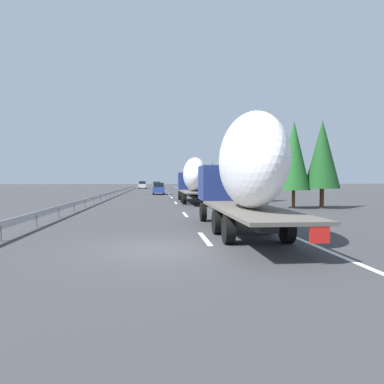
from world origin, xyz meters
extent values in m
plane|color=#38383A|center=(40.00, 0.00, 0.00)|extent=(260.00, 260.00, 0.00)
cube|color=white|center=(2.00, -1.80, 0.00)|extent=(3.20, 0.20, 0.01)
cube|color=white|center=(11.89, -1.80, 0.00)|extent=(3.20, 0.20, 0.01)
cube|color=white|center=(23.93, -1.80, 0.00)|extent=(3.20, 0.20, 0.01)
cube|color=white|center=(34.26, -1.80, 0.00)|extent=(3.20, 0.20, 0.01)
cube|color=white|center=(41.49, -1.80, 0.00)|extent=(3.20, 0.20, 0.01)
cube|color=white|center=(46.43, -1.80, 0.00)|extent=(3.20, 0.20, 0.01)
cube|color=white|center=(63.46, -1.80, 0.00)|extent=(3.20, 0.20, 0.01)
cube|color=white|center=(68.72, -1.80, 0.00)|extent=(3.20, 0.20, 0.01)
cube|color=white|center=(68.05, -1.80, 0.00)|extent=(3.20, 0.20, 0.01)
cube|color=white|center=(81.00, -1.80, 0.00)|extent=(3.20, 0.20, 0.01)
cube|color=white|center=(45.00, -5.50, 0.00)|extent=(110.00, 0.20, 0.01)
cube|color=navy|center=(28.78, -3.60, 2.15)|extent=(2.40, 2.50, 1.90)
cube|color=black|center=(29.88, -3.60, 2.65)|extent=(0.08, 2.12, 0.80)
cube|color=#262628|center=(25.78, -3.60, 0.67)|extent=(11.06, 0.70, 0.24)
cube|color=#59544C|center=(22.77, -3.60, 1.14)|extent=(9.62, 2.50, 0.12)
ellipsoid|color=white|center=(23.00, -3.60, 2.83)|extent=(6.87, 2.20, 3.26)
cube|color=red|center=(17.99, -4.29, 0.90)|extent=(0.04, 0.56, 0.56)
cylinder|color=black|center=(28.78, -2.50, 0.52)|extent=(1.04, 0.30, 1.04)
cylinder|color=black|center=(28.78, -4.70, 0.52)|extent=(1.04, 0.30, 1.04)
cylinder|color=black|center=(23.97, -2.50, 0.52)|extent=(1.04, 0.35, 1.04)
cylinder|color=black|center=(23.97, -4.70, 0.52)|extent=(1.04, 0.35, 1.04)
cylinder|color=black|center=(21.57, -2.50, 0.52)|extent=(1.04, 0.35, 1.04)
cylinder|color=black|center=(21.57, -4.70, 0.52)|extent=(1.04, 0.35, 1.04)
cube|color=navy|center=(7.91, -3.60, 2.15)|extent=(2.40, 2.50, 1.90)
cube|color=black|center=(9.01, -3.60, 2.65)|extent=(0.08, 2.12, 0.80)
cube|color=#262628|center=(4.93, -3.60, 0.67)|extent=(10.98, 0.70, 0.24)
cube|color=#59544C|center=(1.94, -3.60, 1.14)|extent=(9.54, 2.50, 0.12)
ellipsoid|color=white|center=(1.98, -3.60, 3.08)|extent=(6.80, 2.20, 3.76)
cube|color=red|center=(-2.79, -4.29, 0.90)|extent=(0.04, 0.56, 0.56)
cylinder|color=black|center=(7.91, -2.50, 0.52)|extent=(1.04, 0.30, 1.04)
cylinder|color=black|center=(7.91, -4.70, 0.52)|extent=(1.04, 0.30, 1.04)
cylinder|color=black|center=(3.14, -2.50, 0.52)|extent=(1.04, 0.35, 1.04)
cylinder|color=black|center=(3.14, -4.70, 0.52)|extent=(1.04, 0.35, 1.04)
cylinder|color=black|center=(0.74, -2.50, 0.52)|extent=(1.04, 0.35, 1.04)
cylinder|color=black|center=(0.74, -4.70, 0.52)|extent=(1.04, 0.35, 1.04)
cube|color=#28479E|center=(44.14, -0.19, 0.74)|extent=(4.68, 1.78, 0.84)
cube|color=black|center=(43.79, -0.19, 1.50)|extent=(2.57, 1.56, 0.67)
cylinder|color=black|center=(45.59, 0.60, 0.32)|extent=(0.64, 0.22, 0.64)
cylinder|color=black|center=(45.59, -0.98, 0.32)|extent=(0.64, 0.22, 0.64)
cylinder|color=black|center=(42.69, 0.60, 0.32)|extent=(0.64, 0.22, 0.64)
cylinder|color=black|center=(42.69, -0.98, 0.32)|extent=(0.64, 0.22, 0.64)
cube|color=#ADB2B7|center=(70.14, 0.10, 0.74)|extent=(4.38, 1.78, 0.84)
cube|color=black|center=(69.81, 0.10, 1.50)|extent=(2.41, 1.56, 0.67)
cylinder|color=black|center=(71.49, 0.89, 0.32)|extent=(0.64, 0.22, 0.64)
cylinder|color=black|center=(71.49, -0.69, 0.32)|extent=(0.64, 0.22, 0.64)
cylinder|color=black|center=(68.78, 0.89, 0.32)|extent=(0.64, 0.22, 0.64)
cylinder|color=black|center=(68.78, -0.69, 0.32)|extent=(0.64, 0.22, 0.64)
cube|color=white|center=(79.45, 3.66, 0.74)|extent=(4.30, 1.85, 0.84)
cube|color=black|center=(79.12, 3.66, 1.52)|extent=(2.36, 1.63, 0.72)
cylinder|color=black|center=(80.78, 4.48, 0.32)|extent=(0.64, 0.22, 0.64)
cylinder|color=black|center=(80.78, 2.83, 0.32)|extent=(0.64, 0.22, 0.64)
cylinder|color=black|center=(78.12, 4.48, 0.32)|extent=(0.64, 0.22, 0.64)
cylinder|color=black|center=(78.12, 2.83, 0.32)|extent=(0.64, 0.22, 0.64)
cylinder|color=gray|center=(49.73, -6.70, 1.35)|extent=(0.10, 0.10, 2.70)
cube|color=#2D569E|center=(49.73, -6.70, 3.05)|extent=(0.06, 0.90, 0.70)
cylinder|color=#472D19|center=(86.76, -10.48, 0.82)|extent=(0.40, 0.40, 1.63)
cone|color=#194C1E|center=(86.76, -10.48, 3.48)|extent=(3.02, 3.02, 3.70)
cylinder|color=#472D19|center=(69.82, -12.58, 0.63)|extent=(0.29, 0.29, 1.27)
cone|color=#194C1E|center=(69.82, -12.58, 3.74)|extent=(2.75, 2.75, 4.94)
cylinder|color=#472D19|center=(78.66, -11.11, 0.88)|extent=(0.36, 0.36, 1.76)
cone|color=#194C1E|center=(78.66, -11.11, 4.31)|extent=(3.18, 3.18, 5.10)
cylinder|color=#472D19|center=(15.98, -13.24, 0.81)|extent=(0.34, 0.34, 1.62)
cone|color=#194C1E|center=(15.98, -13.24, 4.38)|extent=(2.82, 2.82, 5.51)
cylinder|color=#472D19|center=(25.55, -10.65, 0.68)|extent=(0.33, 0.33, 1.37)
cone|color=#194C1E|center=(25.55, -10.65, 3.43)|extent=(2.65, 2.65, 4.13)
cylinder|color=#472D19|center=(16.22, -10.96, 0.74)|extent=(0.27, 0.27, 1.49)
cone|color=#1E5B23|center=(16.22, -10.96, 4.28)|extent=(2.63, 2.63, 5.58)
cube|color=#9EA0A5|center=(43.00, 6.00, 0.60)|extent=(94.00, 0.06, 0.32)
cube|color=slate|center=(2.13, 6.00, 0.30)|extent=(0.10, 0.10, 0.60)
cube|color=slate|center=(6.22, 6.00, 0.30)|extent=(0.10, 0.10, 0.60)
cube|color=slate|center=(10.30, 6.00, 0.30)|extent=(0.10, 0.10, 0.60)
cube|color=slate|center=(14.39, 6.00, 0.30)|extent=(0.10, 0.10, 0.60)
cube|color=slate|center=(18.48, 6.00, 0.30)|extent=(0.10, 0.10, 0.60)
cube|color=slate|center=(22.57, 6.00, 0.30)|extent=(0.10, 0.10, 0.60)
cube|color=slate|center=(26.65, 6.00, 0.30)|extent=(0.10, 0.10, 0.60)
cube|color=slate|center=(30.74, 6.00, 0.30)|extent=(0.10, 0.10, 0.60)
cube|color=slate|center=(34.83, 6.00, 0.30)|extent=(0.10, 0.10, 0.60)
cube|color=slate|center=(38.91, 6.00, 0.30)|extent=(0.10, 0.10, 0.60)
cube|color=slate|center=(43.00, 6.00, 0.30)|extent=(0.10, 0.10, 0.60)
cube|color=slate|center=(47.09, 6.00, 0.30)|extent=(0.10, 0.10, 0.60)
cube|color=slate|center=(51.17, 6.00, 0.30)|extent=(0.10, 0.10, 0.60)
cube|color=slate|center=(55.26, 6.00, 0.30)|extent=(0.10, 0.10, 0.60)
cube|color=slate|center=(59.35, 6.00, 0.30)|extent=(0.10, 0.10, 0.60)
cube|color=slate|center=(63.43, 6.00, 0.30)|extent=(0.10, 0.10, 0.60)
cube|color=slate|center=(67.52, 6.00, 0.30)|extent=(0.10, 0.10, 0.60)
cube|color=slate|center=(71.61, 6.00, 0.30)|extent=(0.10, 0.10, 0.60)
cube|color=slate|center=(75.70, 6.00, 0.30)|extent=(0.10, 0.10, 0.60)
cube|color=slate|center=(79.78, 6.00, 0.30)|extent=(0.10, 0.10, 0.60)
cube|color=slate|center=(83.87, 6.00, 0.30)|extent=(0.10, 0.10, 0.60)
cube|color=slate|center=(87.96, 6.00, 0.30)|extent=(0.10, 0.10, 0.60)
camera|label=1|loc=(-12.10, 0.08, 2.35)|focal=33.83mm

